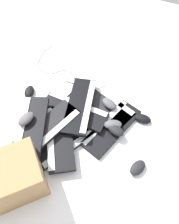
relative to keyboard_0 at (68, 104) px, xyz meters
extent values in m
plane|color=white|center=(-0.25, 0.01, -0.01)|extent=(3.20, 3.20, 0.00)
cube|color=#232326|center=(0.00, 0.00, 0.00)|extent=(0.23, 0.46, 0.02)
cube|color=silver|center=(0.05, -0.01, 0.01)|extent=(0.12, 0.42, 0.01)
cube|color=black|center=(-0.13, 0.24, 0.00)|extent=(0.33, 0.46, 0.02)
cube|color=silver|center=(-0.18, 0.27, 0.01)|extent=(0.22, 0.39, 0.01)
cube|color=black|center=(-0.34, 0.05, 0.00)|extent=(0.27, 0.46, 0.02)
cube|color=silver|center=(-0.29, 0.03, 0.01)|extent=(0.15, 0.41, 0.01)
cube|color=#232326|center=(-0.22, -0.11, 0.00)|extent=(0.46, 0.29, 0.02)
cube|color=silver|center=(-0.24, -0.17, 0.01)|extent=(0.41, 0.17, 0.01)
cube|color=black|center=(-0.08, 0.06, 0.03)|extent=(0.44, 0.15, 0.02)
cube|color=silver|center=(-0.08, 0.00, 0.04)|extent=(0.42, 0.04, 0.01)
cube|color=black|center=(-0.09, 0.26, 0.03)|extent=(0.37, 0.45, 0.02)
cube|color=silver|center=(-0.04, 0.29, 0.04)|extent=(0.26, 0.37, 0.01)
cube|color=black|center=(0.00, 0.25, 0.06)|extent=(0.27, 0.46, 0.02)
cube|color=silver|center=(-0.06, 0.27, 0.07)|extent=(0.16, 0.41, 0.01)
cube|color=black|center=(0.07, 0.30, 0.09)|extent=(0.32, 0.46, 0.02)
cube|color=silver|center=(0.12, 0.32, 0.10)|extent=(0.21, 0.40, 0.01)
cube|color=black|center=(-0.10, 0.01, 0.06)|extent=(0.26, 0.46, 0.02)
cube|color=silver|center=(-0.16, 0.00, 0.07)|extent=(0.15, 0.41, 0.01)
ellipsoid|color=#4C4C51|center=(0.11, 0.28, 0.13)|extent=(0.08, 0.12, 0.04)
ellipsoid|color=black|center=(-0.50, -0.10, 0.01)|extent=(0.11, 0.07, 0.04)
ellipsoid|color=black|center=(-0.38, 0.07, 0.04)|extent=(0.12, 0.09, 0.04)
ellipsoid|color=#4C4C51|center=(-0.26, -0.09, 0.04)|extent=(0.13, 0.10, 0.04)
ellipsoid|color=black|center=(-0.57, 0.23, 0.01)|extent=(0.10, 0.13, 0.04)
ellipsoid|color=black|center=(0.29, 0.03, 0.01)|extent=(0.10, 0.13, 0.04)
ellipsoid|color=#4C4C51|center=(-0.35, 0.05, 0.04)|extent=(0.13, 0.11, 0.04)
cylinder|color=black|center=(-0.49, -0.11, -0.01)|extent=(0.06, 0.05, 0.01)
cylinder|color=black|center=(-0.43, -0.13, -0.01)|extent=(0.06, 0.02, 0.01)
cylinder|color=black|center=(-0.38, -0.10, -0.01)|extent=(0.04, 0.05, 0.01)
cylinder|color=black|center=(-0.34, -0.07, -0.01)|extent=(0.06, 0.03, 0.01)
cylinder|color=black|center=(-0.26, -0.07, -0.01)|extent=(0.09, 0.03, 0.01)
cylinder|color=black|center=(-0.21, -0.11, -0.01)|extent=(0.02, 0.05, 0.01)
cylinder|color=black|center=(-0.17, -0.15, -0.01)|extent=(0.08, 0.04, 0.01)
cylinder|color=black|center=(-0.09, -0.16, -0.01)|extent=(0.09, 0.01, 0.01)
cylinder|color=black|center=(0.01, -0.17, -0.01)|extent=(0.10, 0.04, 0.01)
cylinder|color=black|center=(0.08, -0.19, -0.01)|extent=(0.06, 0.01, 0.01)
sphere|color=black|center=(-0.51, -0.09, -0.01)|extent=(0.01, 0.01, 0.01)
sphere|color=black|center=(-0.46, -0.13, -0.01)|extent=(0.01, 0.01, 0.01)
sphere|color=black|center=(-0.40, -0.12, -0.01)|extent=(0.01, 0.01, 0.01)
sphere|color=black|center=(-0.37, -0.08, -0.01)|extent=(0.01, 0.01, 0.01)
sphere|color=black|center=(-0.31, -0.06, -0.01)|extent=(0.01, 0.01, 0.01)
sphere|color=black|center=(-0.22, -0.08, -0.01)|extent=(0.01, 0.01, 0.01)
sphere|color=black|center=(-0.20, -0.14, -0.01)|extent=(0.01, 0.01, 0.01)
sphere|color=black|center=(-0.13, -0.16, -0.01)|extent=(0.01, 0.01, 0.01)
sphere|color=black|center=(-0.04, -0.16, -0.01)|extent=(0.01, 0.01, 0.01)
sphere|color=black|center=(0.05, -0.19, -0.01)|extent=(0.01, 0.01, 0.01)
sphere|color=black|center=(0.11, -0.19, -0.01)|extent=(0.01, 0.01, 0.01)
cylinder|color=#59595B|center=(-0.12, -0.22, -0.01)|extent=(0.09, 0.09, 0.01)
cylinder|color=#59595B|center=(-0.02, -0.18, -0.01)|extent=(0.11, 0.01, 0.01)
cylinder|color=#59595B|center=(0.06, -0.23, -0.01)|extent=(0.07, 0.09, 0.01)
cylinder|color=#59595B|center=(0.14, -0.28, -0.01)|extent=(0.09, 0.02, 0.01)
cylinder|color=#59595B|center=(0.22, -0.24, -0.01)|extent=(0.08, 0.09, 0.01)
cylinder|color=#59595B|center=(0.29, -0.20, -0.01)|extent=(0.07, 0.01, 0.01)
cylinder|color=#59595B|center=(0.37, -0.22, -0.01)|extent=(0.08, 0.06, 0.01)
cylinder|color=#59595B|center=(0.41, -0.28, -0.01)|extent=(0.02, 0.07, 0.01)
cylinder|color=#59595B|center=(0.43, -0.36, -0.01)|extent=(0.02, 0.10, 0.01)
cylinder|color=#59595B|center=(0.43, -0.45, -0.01)|extent=(0.03, 0.08, 0.01)
sphere|color=#59595B|center=(-0.17, -0.26, -0.01)|extent=(0.01, 0.01, 0.01)
sphere|color=#59595B|center=(-0.08, -0.18, -0.01)|extent=(0.01, 0.01, 0.01)
sphere|color=#59595B|center=(0.03, -0.19, -0.01)|extent=(0.01, 0.01, 0.01)
sphere|color=#59595B|center=(0.10, -0.27, -0.01)|extent=(0.01, 0.01, 0.01)
sphere|color=#59595B|center=(0.19, -0.28, -0.01)|extent=(0.01, 0.01, 0.01)
sphere|color=#59595B|center=(0.26, -0.20, -0.01)|extent=(0.01, 0.01, 0.01)
sphere|color=#59595B|center=(0.33, -0.20, -0.01)|extent=(0.01, 0.01, 0.01)
sphere|color=#59595B|center=(0.41, -0.24, -0.01)|extent=(0.01, 0.01, 0.01)
sphere|color=#59595B|center=(0.42, -0.31, -0.01)|extent=(0.01, 0.01, 0.01)
sphere|color=#59595B|center=(0.44, -0.41, -0.01)|extent=(0.01, 0.01, 0.01)
sphere|color=#59595B|center=(0.41, -0.49, -0.01)|extent=(0.01, 0.01, 0.01)
cube|color=#9E774C|center=(-0.01, 0.59, 0.10)|extent=(0.38, 0.39, 0.23)
camera|label=1|loc=(-0.51, 0.74, 1.19)|focal=35.00mm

